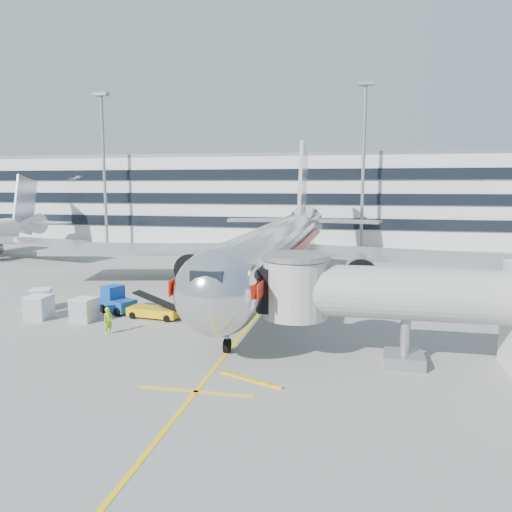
% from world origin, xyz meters
% --- Properties ---
extents(ground, '(180.00, 180.00, 0.00)m').
position_xyz_m(ground, '(0.00, 0.00, 0.00)').
color(ground, gray).
rests_on(ground, ground).
extents(lead_in_line, '(0.25, 70.00, 0.01)m').
position_xyz_m(lead_in_line, '(0.00, 10.00, 0.01)').
color(lead_in_line, yellow).
rests_on(lead_in_line, ground).
extents(stop_bar, '(6.00, 0.25, 0.01)m').
position_xyz_m(stop_bar, '(0.00, -14.00, 0.01)').
color(stop_bar, yellow).
rests_on(stop_bar, ground).
extents(main_jet, '(50.95, 48.70, 16.06)m').
position_xyz_m(main_jet, '(0.00, 11.72, 4.23)').
color(main_jet, silver).
rests_on(main_jet, ground).
extents(jet_bridge, '(17.80, 4.50, 7.00)m').
position_xyz_m(jet_bridge, '(12.18, -8.00, 3.87)').
color(jet_bridge, silver).
rests_on(jet_bridge, ground).
extents(terminal, '(150.00, 24.25, 15.60)m').
position_xyz_m(terminal, '(0.00, 57.95, 7.80)').
color(terminal, silver).
rests_on(terminal, ground).
extents(light_mast_west, '(2.40, 1.20, 25.45)m').
position_xyz_m(light_mast_west, '(-35.00, 42.00, 14.88)').
color(light_mast_west, gray).
rests_on(light_mast_west, ground).
extents(light_mast_centre, '(2.40, 1.20, 25.45)m').
position_xyz_m(light_mast_centre, '(8.00, 42.00, 14.88)').
color(light_mast_centre, gray).
rests_on(light_mast_centre, ground).
extents(belt_loader, '(4.39, 1.97, 2.06)m').
position_xyz_m(belt_loader, '(-7.65, -1.38, 0.58)').
color(belt_loader, '#E7AD09').
rests_on(belt_loader, ground).
extents(baggage_tug, '(3.28, 2.73, 2.14)m').
position_xyz_m(baggage_tug, '(-11.37, -0.28, 0.93)').
color(baggage_tug, '#0E3D9D').
rests_on(baggage_tug, ground).
extents(cargo_container_left, '(1.71, 1.71, 1.81)m').
position_xyz_m(cargo_container_left, '(-16.33, -3.29, 0.91)').
color(cargo_container_left, silver).
rests_on(cargo_container_left, ground).
extents(cargo_container_right, '(2.16, 2.16, 1.74)m').
position_xyz_m(cargo_container_right, '(-17.95, -0.74, 0.87)').
color(cargo_container_right, silver).
rests_on(cargo_container_right, ground).
extents(cargo_container_front, '(1.80, 1.80, 1.75)m').
position_xyz_m(cargo_container_front, '(-12.54, -3.15, 0.88)').
color(cargo_container_front, silver).
rests_on(cargo_container_front, ground).
extents(ramp_worker, '(0.74, 0.82, 1.89)m').
position_xyz_m(ramp_worker, '(-9.07, -5.90, 0.94)').
color(ramp_worker, '#9DDD17').
rests_on(ramp_worker, ground).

